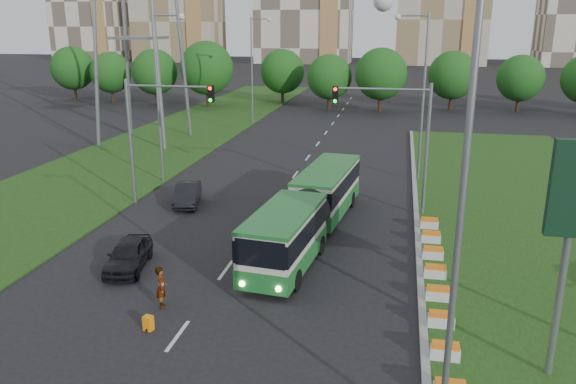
% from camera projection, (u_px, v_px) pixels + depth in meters
% --- Properties ---
extents(ground, '(360.00, 360.00, 0.00)m').
position_uv_depth(ground, '(287.00, 275.00, 26.12)').
color(ground, black).
rests_on(ground, ground).
extents(grass_median, '(14.00, 60.00, 0.15)m').
position_uv_depth(grass_median, '(545.00, 233.00, 31.17)').
color(grass_median, '#1C3E11').
rests_on(grass_median, ground).
extents(median_kerb, '(0.30, 60.00, 0.18)m').
position_uv_depth(median_kerb, '(417.00, 225.00, 32.47)').
color(median_kerb, gray).
rests_on(median_kerb, ground).
extents(left_verge, '(12.00, 110.00, 0.10)m').
position_uv_depth(left_verge, '(153.00, 148.00, 52.97)').
color(left_verge, '#1C3E11').
rests_on(left_verge, ground).
extents(lane_markings, '(0.20, 100.00, 0.01)m').
position_uv_depth(lane_markings, '(300.00, 169.00, 45.47)').
color(lane_markings, silver).
rests_on(lane_markings, ground).
extents(flower_planters, '(1.10, 15.90, 0.60)m').
position_uv_depth(flower_planters, '(437.00, 282.00, 24.45)').
color(flower_planters, silver).
rests_on(flower_planters, grass_median).
extents(traffic_mast_median, '(5.76, 0.32, 8.00)m').
position_uv_depth(traffic_mast_median, '(400.00, 128.00, 33.08)').
color(traffic_mast_median, gray).
rests_on(traffic_mast_median, ground).
extents(traffic_mast_left, '(5.76, 0.32, 8.00)m').
position_uv_depth(traffic_mast_left, '(153.00, 122.00, 34.99)').
color(traffic_mast_left, gray).
rests_on(traffic_mast_left, ground).
extents(street_lamps, '(36.00, 60.00, 12.00)m').
position_uv_depth(street_lamps, '(272.00, 113.00, 34.35)').
color(street_lamps, gray).
rests_on(street_lamps, ground).
extents(tree_line, '(120.00, 8.00, 9.00)m').
position_uv_depth(tree_line, '(442.00, 77.00, 74.62)').
color(tree_line, '#164311').
rests_on(tree_line, ground).
extents(midrise_west, '(22.00, 14.00, 36.00)m').
position_uv_depth(midrise_west, '(89.00, 2.00, 179.72)').
color(midrise_west, beige).
rests_on(midrise_west, ground).
extents(articulated_bus, '(2.46, 15.76, 2.60)m').
position_uv_depth(articulated_bus, '(309.00, 209.00, 30.41)').
color(articulated_bus, beige).
rests_on(articulated_bus, ground).
extents(car_left_near, '(2.41, 4.33, 1.39)m').
position_uv_depth(car_left_near, '(128.00, 254.00, 26.71)').
color(car_left_near, black).
rests_on(car_left_near, ground).
extents(car_left_far, '(2.41, 4.34, 1.36)m').
position_uv_depth(car_left_far, '(187.00, 194.00, 36.32)').
color(car_left_far, black).
rests_on(car_left_far, ground).
extents(pedestrian, '(0.60, 0.75, 1.80)m').
position_uv_depth(pedestrian, '(161.00, 287.00, 22.95)').
color(pedestrian, gray).
rests_on(pedestrian, ground).
extents(shopping_trolley, '(0.34, 0.36, 0.58)m').
position_uv_depth(shopping_trolley, '(148.00, 323.00, 21.36)').
color(shopping_trolley, orange).
rests_on(shopping_trolley, ground).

